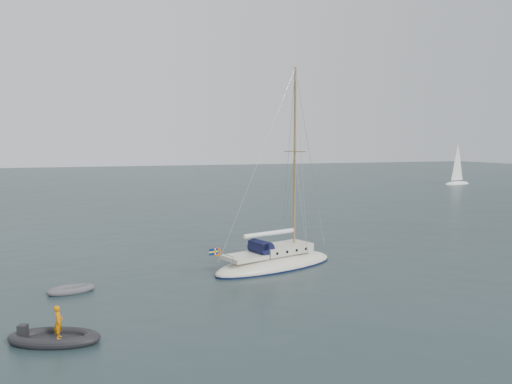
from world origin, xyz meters
name	(u,v)px	position (x,y,z in m)	size (l,w,h in m)	color
ground	(258,272)	(0.00, 0.00, 0.00)	(300.00, 300.00, 0.00)	black
sailboat	(275,252)	(1.41, 0.57, 1.01)	(9.39, 2.81, 13.37)	#EFE4CD
dinghy	(71,290)	(-10.88, -0.73, 0.16)	(2.48, 1.12, 0.36)	#515055
rib	(54,337)	(-11.47, -7.67, 0.24)	(3.73, 1.70, 1.55)	black
distant_yacht_b	(457,165)	(59.01, 49.03, 3.83)	(6.76, 3.61, 8.96)	white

